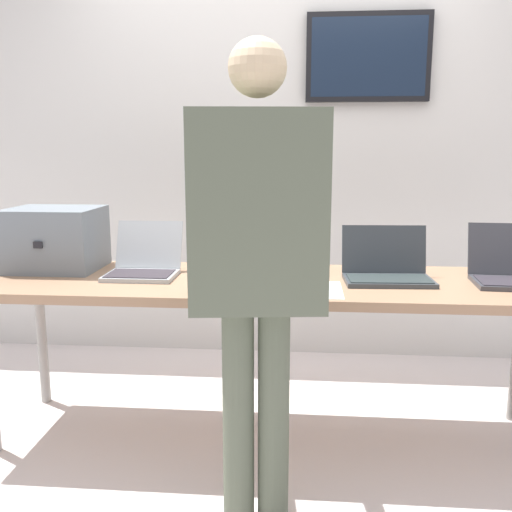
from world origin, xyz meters
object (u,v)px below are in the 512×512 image
at_px(laptop_station_0, 144,263).
at_px(person, 256,247).
at_px(workbench, 269,291).
at_px(equipment_box, 55,239).
at_px(laptop_station_1, 259,266).
at_px(laptop_station_2, 387,268).

bearing_deg(laptop_station_0, person, -49.17).
distance_m(workbench, laptop_station_0, 0.59).
height_order(workbench, equipment_box, equipment_box).
bearing_deg(workbench, equipment_box, 172.28).
bearing_deg(equipment_box, laptop_station_1, -5.44).
relative_size(workbench, laptop_station_0, 8.18).
height_order(laptop_station_1, person, person).
bearing_deg(laptop_station_1, equipment_box, 174.56).
height_order(equipment_box, laptop_station_2, equipment_box).
xyz_separation_m(laptop_station_1, person, (0.04, -0.67, 0.21)).
relative_size(equipment_box, laptop_station_0, 1.32).
distance_m(laptop_station_0, laptop_station_1, 0.53).
bearing_deg(workbench, person, -90.50).
bearing_deg(person, laptop_station_2, 50.86).
distance_m(laptop_station_1, person, 0.70).
xyz_separation_m(equipment_box, laptop_station_2, (1.57, -0.11, -0.09)).
relative_size(laptop_station_2, person, 0.23).
bearing_deg(laptop_station_0, laptop_station_1, 0.17).
relative_size(laptop_station_0, person, 0.19).
bearing_deg(equipment_box, laptop_station_0, -11.77).
bearing_deg(equipment_box, workbench, -7.72).
relative_size(equipment_box, person, 0.25).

